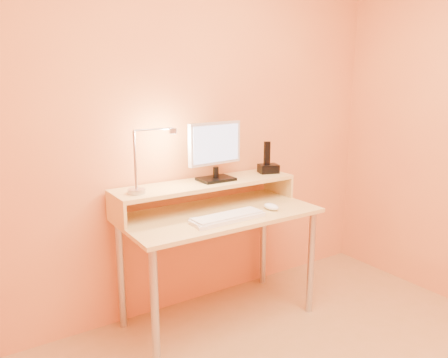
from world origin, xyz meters
TOP-DOWN VIEW (x-y plane):
  - wall_back at (0.00, 1.50)m, footprint 3.00×0.04m
  - desk_leg_fl at (-0.55, 0.93)m, footprint 0.04×0.04m
  - desk_leg_fr at (0.55, 0.93)m, footprint 0.04×0.04m
  - desk_leg_bl at (-0.55, 1.43)m, footprint 0.04×0.04m
  - desk_leg_br at (0.55, 1.43)m, footprint 0.04×0.04m
  - desk_lower at (0.00, 1.18)m, footprint 1.20×0.60m
  - shelf_riser_left at (-0.59, 1.33)m, footprint 0.02×0.30m
  - shelf_riser_right at (0.59, 1.33)m, footprint 0.02×0.30m
  - desk_shelf at (0.00, 1.33)m, footprint 1.20×0.30m
  - monitor_foot at (0.07, 1.33)m, footprint 0.22×0.16m
  - monitor_neck at (0.07, 1.33)m, footprint 0.04×0.04m
  - monitor_panel at (0.07, 1.34)m, footprint 0.39×0.08m
  - monitor_back at (0.07, 1.36)m, footprint 0.35×0.05m
  - monitor_screen at (0.07, 1.32)m, footprint 0.35×0.04m
  - lamp_base at (-0.48, 1.30)m, footprint 0.10×0.10m
  - lamp_post at (-0.48, 1.30)m, footprint 0.01×0.01m
  - lamp_arm at (-0.36, 1.30)m, footprint 0.24×0.01m
  - lamp_head at (-0.24, 1.30)m, footprint 0.04×0.04m
  - lamp_bulb at (-0.24, 1.30)m, footprint 0.03×0.03m
  - phone_dock at (0.50, 1.33)m, footprint 0.15×0.13m
  - phone_handset at (0.49, 1.33)m, footprint 0.05×0.04m
  - phone_led at (0.55, 1.28)m, footprint 0.01×0.00m
  - keyboard at (-0.04, 1.02)m, footprint 0.45×0.16m
  - mouse at (0.30, 1.04)m, footprint 0.07×0.12m
  - remote_control at (-0.23, 1.03)m, footprint 0.08×0.19m

SIDE VIEW (x-z plane):
  - desk_leg_fl at x=-0.55m, z-range 0.00..0.69m
  - desk_leg_fr at x=0.55m, z-range 0.00..0.69m
  - desk_leg_bl at x=-0.55m, z-range 0.00..0.69m
  - desk_leg_br at x=0.55m, z-range 0.00..0.69m
  - desk_lower at x=0.00m, z-range 0.70..0.72m
  - remote_control at x=-0.23m, z-range 0.72..0.74m
  - keyboard at x=-0.04m, z-range 0.72..0.74m
  - mouse at x=0.30m, z-range 0.72..0.76m
  - shelf_riser_left at x=-0.59m, z-range 0.72..0.85m
  - shelf_riser_right at x=0.59m, z-range 0.72..0.85m
  - desk_shelf at x=0.00m, z-range 0.86..0.88m
  - monitor_foot at x=0.07m, z-range 0.88..0.90m
  - lamp_base at x=-0.48m, z-range 0.88..0.90m
  - phone_dock at x=0.50m, z-range 0.88..0.94m
  - phone_led at x=0.55m, z-range 0.89..0.93m
  - monitor_neck at x=0.07m, z-range 0.90..0.97m
  - phone_handset at x=0.49m, z-range 0.94..1.10m
  - lamp_post at x=-0.48m, z-range 0.91..1.24m
  - monitor_panel at x=0.07m, z-range 0.99..1.25m
  - monitor_back at x=0.07m, z-range 1.01..1.23m
  - monitor_screen at x=0.07m, z-range 1.00..1.23m
  - lamp_bulb at x=-0.24m, z-range 1.20..1.21m
  - lamp_head at x=-0.24m, z-range 1.21..1.24m
  - lamp_arm at x=-0.36m, z-range 1.23..1.24m
  - wall_back at x=0.00m, z-range 0.00..2.50m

